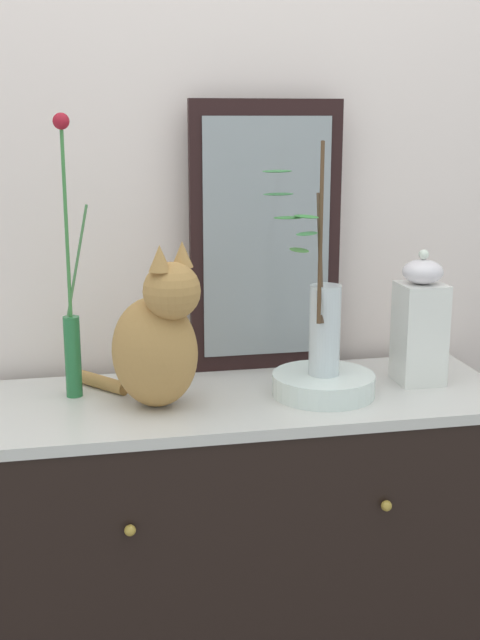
# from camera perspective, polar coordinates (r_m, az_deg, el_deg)

# --- Properties ---
(wall_back) EXTENTS (4.40, 0.08, 2.60)m
(wall_back) POSITION_cam_1_polar(r_m,az_deg,el_deg) (2.12, -1.64, 8.34)
(wall_back) COLOR silver
(wall_back) RESTS_ON ground_plane
(sideboard) EXTENTS (1.26, 0.47, 0.88)m
(sideboard) POSITION_cam_1_polar(r_m,az_deg,el_deg) (2.10, 0.00, -16.55)
(sideboard) COLOR black
(sideboard) RESTS_ON ground_plane
(mirror_leaning) EXTENTS (0.38, 0.03, 0.67)m
(mirror_leaning) POSITION_cam_1_polar(r_m,az_deg,el_deg) (2.06, 1.79, 5.68)
(mirror_leaning) COLOR black
(mirror_leaning) RESTS_ON sideboard
(cat_sitting) EXTENTS (0.31, 0.35, 0.37)m
(cat_sitting) POSITION_cam_1_polar(r_m,az_deg,el_deg) (1.82, -5.75, -1.39)
(cat_sitting) COLOR #AD7F44
(cat_sitting) RESTS_ON sideboard
(vase_slim_green) EXTENTS (0.07, 0.04, 0.64)m
(vase_slim_green) POSITION_cam_1_polar(r_m,az_deg,el_deg) (1.90, -11.60, 0.36)
(vase_slim_green) COLOR #266E3C
(vase_slim_green) RESTS_ON sideboard
(bowl_porcelain) EXTENTS (0.24, 0.24, 0.05)m
(bowl_porcelain) POSITION_cam_1_polar(r_m,az_deg,el_deg) (1.93, 5.78, -4.44)
(bowl_porcelain) COLOR white
(bowl_porcelain) RESTS_ON sideboard
(vase_glass_clear) EXTENTS (0.18, 0.12, 0.53)m
(vase_glass_clear) POSITION_cam_1_polar(r_m,az_deg,el_deg) (1.88, 5.70, 0.15)
(vase_glass_clear) COLOR silver
(vase_glass_clear) RESTS_ON bowl_porcelain
(jar_lidded_porcelain) EXTENTS (0.11, 0.11, 0.33)m
(jar_lidded_porcelain) POSITION_cam_1_polar(r_m,az_deg,el_deg) (2.03, 12.33, -0.22)
(jar_lidded_porcelain) COLOR white
(jar_lidded_porcelain) RESTS_ON sideboard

